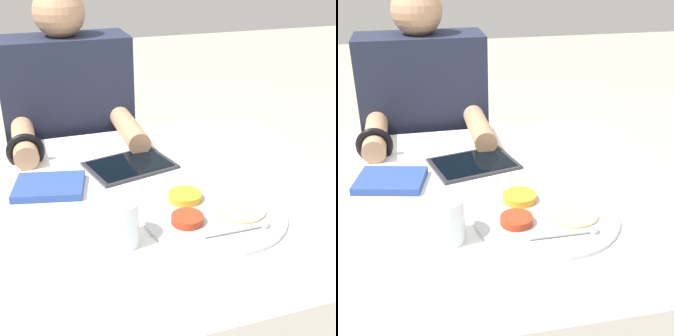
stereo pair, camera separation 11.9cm
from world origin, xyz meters
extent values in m
cube|color=silver|center=(0.00, 0.00, 0.36)|extent=(1.05, 0.95, 0.73)
cylinder|color=#B7BABF|center=(0.13, -0.13, 0.73)|extent=(0.34, 0.34, 0.01)
cylinder|color=gold|center=(0.08, -0.06, 0.74)|extent=(0.08, 0.08, 0.02)
cylinder|color=#A83319|center=(0.05, -0.16, 0.74)|extent=(0.07, 0.07, 0.02)
cylinder|color=#DBBC7F|center=(0.19, -0.15, 0.74)|extent=(0.12, 0.12, 0.01)
cylinder|color=#B7BABF|center=(0.14, -0.23, 0.74)|extent=(0.14, 0.01, 0.01)
sphere|color=#B7BABF|center=(0.21, -0.23, 0.74)|extent=(0.02, 0.02, 0.02)
cube|color=silver|center=(-0.23, 0.12, 0.73)|extent=(0.20, 0.17, 0.01)
cube|color=#28428E|center=(-0.23, 0.12, 0.74)|extent=(0.20, 0.17, 0.02)
cube|color=#28282D|center=(0.01, 0.19, 0.73)|extent=(0.27, 0.22, 0.01)
cube|color=black|center=(0.01, 0.19, 0.73)|extent=(0.24, 0.20, 0.00)
cube|color=black|center=(-0.11, 0.62, 0.22)|extent=(0.39, 0.22, 0.44)
cube|color=#1E2338|center=(-0.11, 0.62, 0.73)|extent=(0.44, 0.20, 0.59)
sphere|color=tan|center=(-0.11, 0.62, 1.10)|extent=(0.17, 0.17, 0.17)
cylinder|color=tan|center=(-0.27, 0.39, 0.76)|extent=(0.07, 0.29, 0.07)
cylinder|color=tan|center=(0.05, 0.39, 0.76)|extent=(0.07, 0.29, 0.07)
torus|color=black|center=(-0.27, 0.31, 0.76)|extent=(0.11, 0.02, 0.11)
cylinder|color=silver|center=(-0.10, -0.17, 0.78)|extent=(0.08, 0.08, 0.10)
camera|label=1|loc=(-0.27, -0.99, 1.31)|focal=50.00mm
camera|label=2|loc=(-0.16, -1.03, 1.31)|focal=50.00mm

